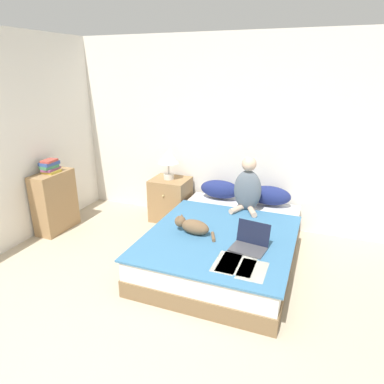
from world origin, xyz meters
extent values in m
cube|color=silver|center=(0.00, 3.32, 1.27)|extent=(5.45, 0.05, 2.55)
cube|color=silver|center=(-2.25, 1.65, 1.27)|extent=(0.05, 4.30, 2.55)
cube|color=brown|center=(0.31, 2.20, 0.09)|extent=(1.51, 2.12, 0.18)
cube|color=silver|center=(0.31, 2.20, 0.28)|extent=(1.49, 2.08, 0.21)
cube|color=teal|center=(0.31, 1.99, 0.40)|extent=(1.56, 1.69, 0.02)
cube|color=silver|center=(0.53, 1.49, 0.40)|extent=(0.22, 0.39, 0.01)
cube|color=silver|center=(0.78, 1.45, 0.40)|extent=(0.24, 0.36, 0.01)
cube|color=silver|center=(0.62, 1.51, 0.40)|extent=(0.32, 0.38, 0.01)
ellipsoid|color=navy|center=(-0.03, 3.09, 0.53)|extent=(0.55, 0.26, 0.25)
ellipsoid|color=navy|center=(0.65, 3.09, 0.53)|extent=(0.55, 0.26, 0.25)
ellipsoid|color=slate|center=(0.42, 2.82, 0.67)|extent=(0.35, 0.19, 0.52)
sphere|color=#DBB293|center=(0.42, 2.82, 1.01)|extent=(0.18, 0.18, 0.18)
cylinder|color=#DBB293|center=(0.32, 2.70, 0.44)|extent=(0.17, 0.25, 0.07)
cylinder|color=#DBB293|center=(0.51, 2.70, 0.44)|extent=(0.17, 0.25, 0.07)
ellipsoid|color=brown|center=(0.05, 1.93, 0.49)|extent=(0.35, 0.20, 0.16)
sphere|color=brown|center=(-0.14, 1.96, 0.52)|extent=(0.12, 0.12, 0.12)
cone|color=brown|center=(-0.14, 1.92, 0.56)|extent=(0.06, 0.06, 0.06)
cone|color=brown|center=(-0.13, 1.99, 0.56)|extent=(0.06, 0.06, 0.06)
cylinder|color=brown|center=(0.26, 1.90, 0.42)|extent=(0.10, 0.18, 0.04)
cube|color=#424247|center=(0.66, 1.78, 0.42)|extent=(0.37, 0.28, 0.02)
cube|color=black|center=(0.68, 1.92, 0.54)|extent=(0.34, 0.11, 0.23)
cube|color=#937047|center=(-0.75, 3.02, 0.31)|extent=(0.53, 0.46, 0.62)
sphere|color=tan|center=(-0.75, 2.78, 0.45)|extent=(0.03, 0.03, 0.03)
cylinder|color=beige|center=(-0.76, 3.01, 0.66)|extent=(0.14, 0.14, 0.07)
cylinder|color=beige|center=(-0.76, 3.01, 0.78)|extent=(0.02, 0.02, 0.16)
cone|color=white|center=(-0.76, 3.01, 0.95)|extent=(0.29, 0.29, 0.18)
cube|color=#99754C|center=(-2.06, 2.13, 0.41)|extent=(0.28, 0.60, 0.82)
cube|color=gold|center=(-2.05, 2.14, 0.84)|extent=(0.19, 0.20, 0.03)
cube|color=#844270|center=(-2.06, 2.14, 0.87)|extent=(0.17, 0.25, 0.03)
cube|color=#3D7A51|center=(-2.06, 2.12, 0.90)|extent=(0.16, 0.23, 0.04)
cube|color=#334C8E|center=(-2.07, 2.14, 0.94)|extent=(0.17, 0.24, 0.04)
cube|color=#B24238|center=(-2.05, 2.13, 0.98)|extent=(0.15, 0.20, 0.03)
camera|label=1|loc=(1.23, -1.20, 2.11)|focal=32.00mm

